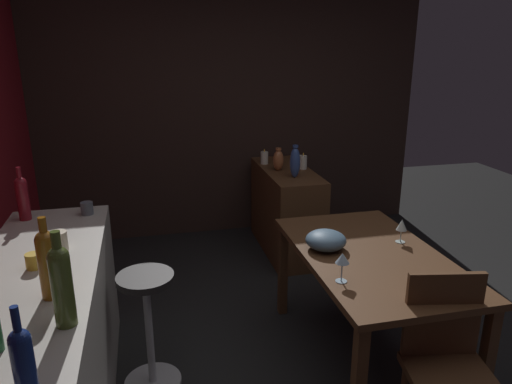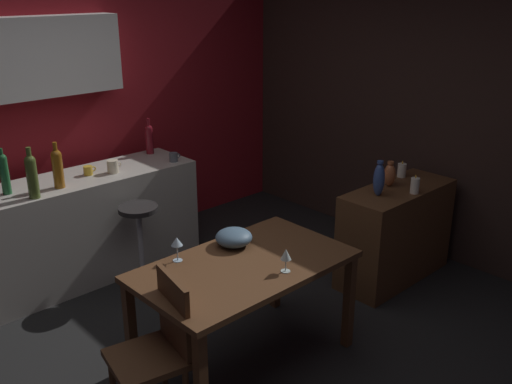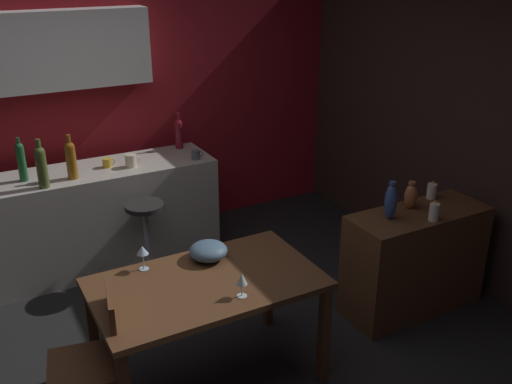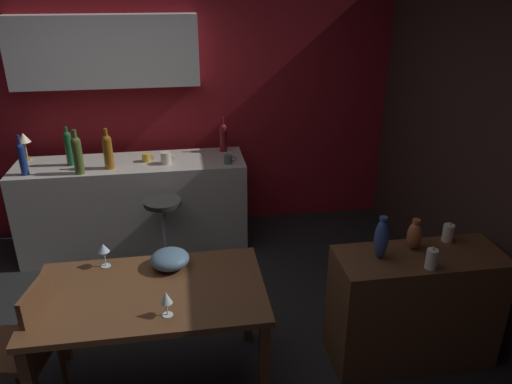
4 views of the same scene
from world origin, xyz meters
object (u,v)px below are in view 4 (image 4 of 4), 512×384
object	(u,v)px
bar_stool	(165,235)
wine_bottle_green	(69,147)
vase_copper	(414,235)
wine_bottle_olive	(77,153)
counter_lamp	(24,140)
wine_glass_left	(166,298)
cup_cream	(166,158)
sideboard_cabinet	(413,307)
cup_slate	(228,159)
wine_glass_right	(104,249)
wine_bottle_ruby	(223,136)
chair_near_window	(28,343)
wine_bottle_amber	(108,150)
wine_bottle_cobalt	(22,158)
cup_mustard	(146,157)
pillar_candle_short	(448,233)
vase_ceramic_blue	(381,239)
fruit_bowl	(170,259)
pillar_candle_tall	(432,259)
dining_table	(150,302)

from	to	relation	value
bar_stool	wine_bottle_green	world-z (taller)	wine_bottle_green
vase_copper	wine_bottle_olive	bearing A→B (deg)	146.92
counter_lamp	vase_copper	size ratio (longest dim) A/B	1.22
wine_glass_left	cup_cream	size ratio (longest dim) A/B	1.20
sideboard_cabinet	wine_glass_left	world-z (taller)	wine_glass_left
sideboard_cabinet	cup_slate	xyz separation A→B (m)	(-1.08, 1.67, 0.53)
sideboard_cabinet	wine_glass_right	bearing A→B (deg)	171.18
wine_glass_right	sideboard_cabinet	bearing A→B (deg)	-8.82
wine_glass_left	wine_bottle_ruby	distance (m)	2.37
chair_near_window	cup_cream	world-z (taller)	cup_cream
wine_glass_left	wine_bottle_green	distance (m)	2.30
wine_bottle_green	cup_slate	size ratio (longest dim) A/B	3.24
wine_glass_right	vase_copper	bearing A→B (deg)	-6.33
cup_slate	cup_cream	size ratio (longest dim) A/B	0.87
wine_bottle_green	wine_bottle_olive	world-z (taller)	wine_bottle_olive
wine_bottle_amber	wine_bottle_cobalt	xyz separation A→B (m)	(-0.70, -0.05, -0.01)
wine_bottle_ruby	cup_mustard	size ratio (longest dim) A/B	3.07
wine_glass_right	pillar_candle_short	world-z (taller)	pillar_candle_short
cup_mustard	wine_glass_right	bearing A→B (deg)	-97.52
wine_bottle_amber	wine_bottle_ruby	distance (m)	1.10
cup_mustard	wine_bottle_ruby	bearing A→B (deg)	14.35
wine_glass_left	vase_ceramic_blue	bearing A→B (deg)	11.66
cup_mustard	vase_ceramic_blue	distance (m)	2.40
sideboard_cabinet	wine_bottle_olive	xyz separation A→B (m)	(-2.38, 1.63, 0.67)
counter_lamp	wine_bottle_cobalt	bearing A→B (deg)	-78.01
wine_glass_left	fruit_bowl	size ratio (longest dim) A/B	0.61
pillar_candle_short	vase_copper	distance (m)	0.29
wine_glass_left	wine_bottle_green	xyz separation A→B (m)	(-0.87, 2.12, 0.22)
wine_bottle_green	pillar_candle_tall	size ratio (longest dim) A/B	2.32
wine_bottle_olive	wine_bottle_ruby	world-z (taller)	wine_bottle_olive
dining_table	cup_slate	distance (m)	1.82
counter_lamp	pillar_candle_short	bearing A→B (deg)	-31.01
bar_stool	pillar_candle_tall	distance (m)	2.29
wine_bottle_green	vase_ceramic_blue	size ratio (longest dim) A/B	1.24
wine_glass_right	vase_copper	world-z (taller)	vase_copper
cup_slate	counter_lamp	xyz separation A→B (m)	(-1.85, 0.40, 0.15)
cup_slate	vase_copper	xyz separation A→B (m)	(1.06, -1.58, -0.02)
wine_glass_right	fruit_bowl	xyz separation A→B (m)	(0.42, -0.07, -0.07)
cup_mustard	vase_copper	world-z (taller)	vase_copper
dining_table	wine_bottle_olive	size ratio (longest dim) A/B	3.54
wine_glass_left	fruit_bowl	world-z (taller)	wine_glass_left
chair_near_window	wine_bottle_olive	distance (m)	1.80
vase_ceramic_blue	chair_near_window	bearing A→B (deg)	-177.80
sideboard_cabinet	chair_near_window	xyz separation A→B (m)	(-2.45, -0.07, 0.08)
wine_glass_right	wine_bottle_ruby	distance (m)	1.97
sideboard_cabinet	wine_bottle_ruby	size ratio (longest dim) A/B	3.26
sideboard_cabinet	vase_copper	distance (m)	0.52
dining_table	wine_bottle_olive	xyz separation A→B (m)	(-0.64, 1.63, 0.43)
cup_mustard	fruit_bowl	bearing A→B (deg)	-82.48
cup_cream	vase_ceramic_blue	bearing A→B (deg)	-52.14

